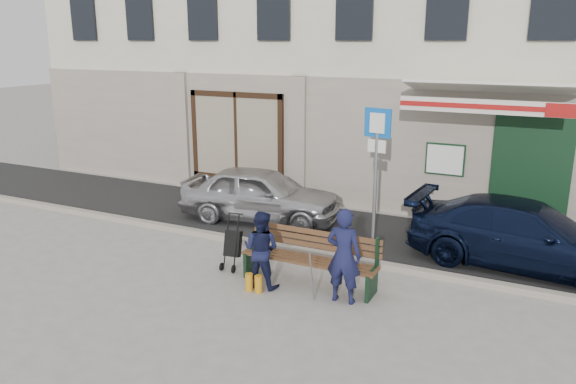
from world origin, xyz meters
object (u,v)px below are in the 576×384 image
Objects in this scene: man at (344,256)px; parking_sign at (376,159)px; car_silver at (260,194)px; car_navy at (525,235)px; woman at (261,249)px; bench at (307,259)px; stroller at (233,245)px.

parking_sign is at bearing -87.55° from man.
car_navy is at bearing -100.80° from car_silver.
car_navy is 4.89m from woman.
man is at bearing -142.05° from car_silver.
woman is (-1.30, -2.09, -1.28)m from parking_sign.
bench is 2.35× the size of stroller.
woman is 0.99m from stroller.
car_silver is at bearing 91.00° from car_navy.
man is (0.80, -0.35, 0.32)m from bench.
woman is (1.77, -3.18, 0.04)m from car_silver.
parking_sign is at bearing -117.65° from car_silver.
car_silver is 1.28× the size of parking_sign.
parking_sign is (3.06, -1.09, 1.32)m from car_silver.
car_navy is 1.76× the size of bench.
car_silver is at bearing -62.37° from woman.
parking_sign is at bearing 68.92° from bench.
bench is (2.42, -2.76, -0.17)m from car_silver.
car_silver is at bearing 171.08° from parking_sign.
car_silver is 2.88m from stroller.
stroller is at bearing -169.36° from car_silver.
car_navy is 3.77m from man.
man is 2.36m from stroller.
bench is 0.81m from woman.
stroller is (-0.85, 0.46, -0.22)m from woman.
man is at bearing -74.92° from parking_sign.
parking_sign is 2.34m from man.
car_silver is at bearing -45.95° from man.
parking_sign reaches higher than car_silver.
man reaches higher than woman.
car_silver is 0.88× the size of car_navy.
stroller is (-2.30, 0.39, -0.33)m from man.
woman is (-1.45, -0.07, -0.11)m from man.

